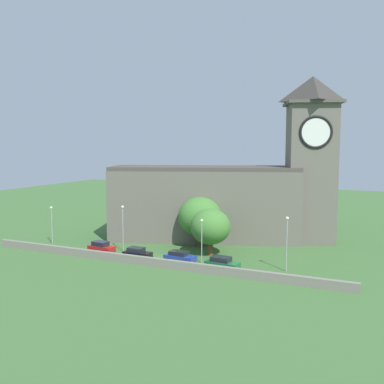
{
  "coord_description": "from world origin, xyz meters",
  "views": [
    {
      "loc": [
        30.79,
        -56.48,
        17.22
      ],
      "look_at": [
        1.99,
        6.69,
        9.53
      ],
      "focal_mm": 41.17,
      "sensor_mm": 36.0,
      "label": 1
    }
  ],
  "objects_px": {
    "car_blue": "(180,257)",
    "car_green": "(222,263)",
    "car_red": "(101,247)",
    "streetlamp_east_mid": "(287,235)",
    "car_black": "(137,253)",
    "tree_riverside_west": "(210,227)",
    "streetlamp_west_mid": "(123,221)",
    "tree_churchyard": "(200,217)",
    "streetlamp_west_end": "(52,219)",
    "streetlamp_central": "(202,233)",
    "church": "(235,190)"
  },
  "relations": [
    {
      "from": "streetlamp_west_end",
      "to": "tree_churchyard",
      "type": "xyz_separation_m",
      "value": [
        23.89,
        8.79,
        0.66
      ]
    },
    {
      "from": "streetlamp_west_mid",
      "to": "streetlamp_east_mid",
      "type": "relative_size",
      "value": 0.99
    },
    {
      "from": "streetlamp_west_end",
      "to": "streetlamp_east_mid",
      "type": "relative_size",
      "value": 0.87
    },
    {
      "from": "church",
      "to": "streetlamp_west_mid",
      "type": "distance_m",
      "value": 21.15
    },
    {
      "from": "car_blue",
      "to": "streetlamp_west_mid",
      "type": "xyz_separation_m",
      "value": [
        -11.07,
        2.03,
        4.08
      ]
    },
    {
      "from": "car_blue",
      "to": "car_green",
      "type": "distance_m",
      "value": 7.09
    },
    {
      "from": "streetlamp_west_end",
      "to": "streetlamp_west_mid",
      "type": "distance_m",
      "value": 14.11
    },
    {
      "from": "church",
      "to": "tree_riverside_west",
      "type": "relative_size",
      "value": 5.59
    },
    {
      "from": "car_black",
      "to": "streetlamp_west_end",
      "type": "relative_size",
      "value": 0.66
    },
    {
      "from": "car_blue",
      "to": "streetlamp_east_mid",
      "type": "distance_m",
      "value": 15.79
    },
    {
      "from": "streetlamp_east_mid",
      "to": "car_red",
      "type": "bearing_deg",
      "value": -175.4
    },
    {
      "from": "streetlamp_east_mid",
      "to": "church",
      "type": "bearing_deg",
      "value": 128.58
    },
    {
      "from": "church",
      "to": "tree_churchyard",
      "type": "bearing_deg",
      "value": -114.81
    },
    {
      "from": "car_green",
      "to": "car_blue",
      "type": "bearing_deg",
      "value": 170.82
    },
    {
      "from": "church",
      "to": "streetlamp_east_mid",
      "type": "distance_m",
      "value": 21.0
    },
    {
      "from": "car_black",
      "to": "streetlamp_west_mid",
      "type": "distance_m",
      "value": 6.89
    },
    {
      "from": "tree_riverside_west",
      "to": "car_blue",
      "type": "bearing_deg",
      "value": -114.51
    },
    {
      "from": "church",
      "to": "tree_churchyard",
      "type": "height_order",
      "value": "church"
    },
    {
      "from": "car_black",
      "to": "tree_churchyard",
      "type": "relative_size",
      "value": 0.51
    },
    {
      "from": "church",
      "to": "car_black",
      "type": "bearing_deg",
      "value": -114.6
    },
    {
      "from": "car_red",
      "to": "streetlamp_west_mid",
      "type": "distance_m",
      "value": 5.28
    },
    {
      "from": "tree_churchyard",
      "to": "tree_riverside_west",
      "type": "height_order",
      "value": "tree_churchyard"
    },
    {
      "from": "car_red",
      "to": "car_black",
      "type": "relative_size",
      "value": 1.06
    },
    {
      "from": "streetlamp_central",
      "to": "tree_riverside_west",
      "type": "xyz_separation_m",
      "value": [
        -0.58,
        4.75,
        0.11
      ]
    },
    {
      "from": "car_black",
      "to": "streetlamp_east_mid",
      "type": "distance_m",
      "value": 22.21
    },
    {
      "from": "car_green",
      "to": "tree_churchyard",
      "type": "xyz_separation_m",
      "value": [
        -8.28,
        11.4,
        4.12
      ]
    },
    {
      "from": "car_red",
      "to": "streetlamp_east_mid",
      "type": "distance_m",
      "value": 29.0
    },
    {
      "from": "car_red",
      "to": "streetlamp_west_end",
      "type": "height_order",
      "value": "streetlamp_west_end"
    },
    {
      "from": "car_red",
      "to": "streetlamp_west_end",
      "type": "relative_size",
      "value": 0.7
    },
    {
      "from": "car_green",
      "to": "streetlamp_west_end",
      "type": "relative_size",
      "value": 0.74
    },
    {
      "from": "car_blue",
      "to": "streetlamp_west_end",
      "type": "distance_m",
      "value": 25.46
    },
    {
      "from": "streetlamp_central",
      "to": "streetlamp_east_mid",
      "type": "xyz_separation_m",
      "value": [
        12.0,
        0.99,
        0.59
      ]
    },
    {
      "from": "church",
      "to": "car_red",
      "type": "xyz_separation_m",
      "value": [
        -15.78,
        -18.42,
        -7.98
      ]
    },
    {
      "from": "streetlamp_west_mid",
      "to": "car_black",
      "type": "bearing_deg",
      "value": -35.24
    },
    {
      "from": "car_black",
      "to": "tree_riverside_west",
      "type": "distance_m",
      "value": 11.85
    },
    {
      "from": "streetlamp_west_end",
      "to": "streetlamp_east_mid",
      "type": "xyz_separation_m",
      "value": [
        40.29,
        0.34,
        0.57
      ]
    },
    {
      "from": "streetlamp_west_end",
      "to": "car_blue",
      "type": "bearing_deg",
      "value": -3.36
    },
    {
      "from": "streetlamp_west_end",
      "to": "car_green",
      "type": "bearing_deg",
      "value": -4.64
    },
    {
      "from": "church",
      "to": "car_green",
      "type": "height_order",
      "value": "church"
    },
    {
      "from": "streetlamp_west_mid",
      "to": "streetlamp_central",
      "type": "distance_m",
      "value": 14.26
    },
    {
      "from": "car_black",
      "to": "streetlamp_west_mid",
      "type": "xyz_separation_m",
      "value": [
        -4.58,
        3.24,
        4.01
      ]
    },
    {
      "from": "car_black",
      "to": "tree_riverside_west",
      "type": "bearing_deg",
      "value": 36.92
    },
    {
      "from": "car_red",
      "to": "tree_churchyard",
      "type": "xyz_separation_m",
      "value": [
        12.23,
        10.75,
        4.08
      ]
    },
    {
      "from": "streetlamp_west_mid",
      "to": "streetlamp_central",
      "type": "relative_size",
      "value": 1.15
    },
    {
      "from": "car_red",
      "to": "streetlamp_west_end",
      "type": "bearing_deg",
      "value": 170.45
    },
    {
      "from": "church",
      "to": "car_green",
      "type": "relative_size",
      "value": 8.4
    },
    {
      "from": "streetlamp_east_mid",
      "to": "streetlamp_west_mid",
      "type": "bearing_deg",
      "value": 179.55
    },
    {
      "from": "car_red",
      "to": "streetlamp_east_mid",
      "type": "xyz_separation_m",
      "value": [
        28.64,
        2.3,
        4.0
      ]
    },
    {
      "from": "car_black",
      "to": "car_blue",
      "type": "bearing_deg",
      "value": 10.55
    },
    {
      "from": "car_red",
      "to": "car_green",
      "type": "relative_size",
      "value": 0.94
    }
  ]
}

